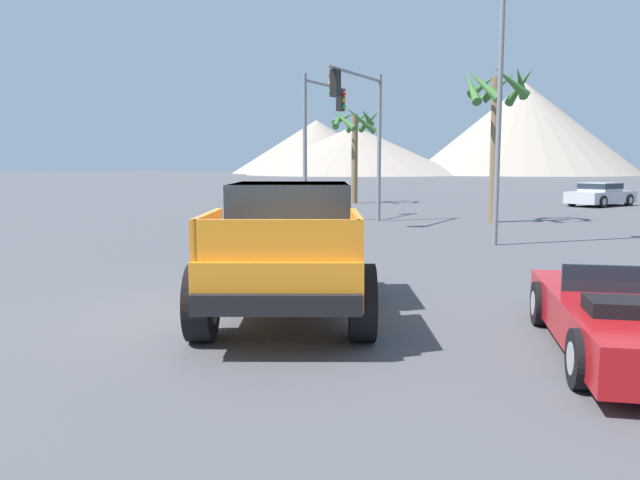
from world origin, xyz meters
TOP-DOWN VIEW (x-y plane):
  - ground_plane at (0.00, 0.00)m, footprint 320.00×320.00m
  - orange_pickup_truck at (0.25, 0.47)m, footprint 4.00×5.18m
  - red_convertible_car at (5.06, 0.35)m, footprint 2.94×4.46m
  - parked_car_silver at (2.45, 29.01)m, footprint 3.43×4.54m
  - traffic_light_main at (-4.56, 13.47)m, footprint 0.38×4.38m
  - traffic_light_crosswalk at (-6.92, 14.77)m, footprint 0.38×3.55m
  - street_lamp_post at (1.26, 9.82)m, footprint 0.90×0.24m
  - palm_tree_short at (-0.40, 16.74)m, footprint 2.94×2.83m
  - palm_tree_leaning at (-10.28, 24.93)m, footprint 2.87×3.17m

SIDE VIEW (x-z plane):
  - ground_plane at x=0.00m, z-range 0.00..0.00m
  - red_convertible_car at x=5.06m, z-range -0.09..0.92m
  - parked_car_silver at x=2.45m, z-range 0.01..1.27m
  - orange_pickup_truck at x=0.25m, z-range 0.14..2.08m
  - traffic_light_crosswalk at x=-6.92m, z-range 1.12..6.81m
  - traffic_light_main at x=-4.56m, z-range 1.17..6.86m
  - palm_tree_leaning at x=-10.28m, z-range 1.41..6.91m
  - palm_tree_short at x=-0.40m, z-range 1.49..7.43m
  - street_lamp_post at x=1.26m, z-range 0.79..9.41m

